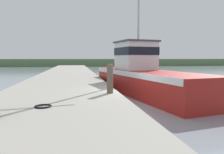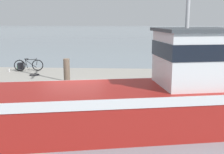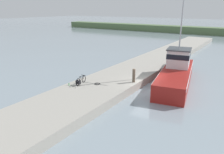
{
  "view_description": "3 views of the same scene",
  "coord_description": "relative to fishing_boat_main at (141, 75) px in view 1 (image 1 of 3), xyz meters",
  "views": [
    {
      "loc": [
        -2.7,
        -10.59,
        2.45
      ],
      "look_at": [
        -0.78,
        0.73,
        1.45
      ],
      "focal_mm": 35.0,
      "sensor_mm": 36.0,
      "label": 1
    },
    {
      "loc": [
        11.83,
        2.36,
        3.99
      ],
      "look_at": [
        0.64,
        1.69,
        1.68
      ],
      "focal_mm": 45.0,
      "sensor_mm": 36.0,
      "label": 2
    },
    {
      "loc": [
        8.5,
        -19.1,
        7.92
      ],
      "look_at": [
        -3.59,
        -0.75,
        0.95
      ],
      "focal_mm": 35.0,
      "sensor_mm": 36.0,
      "label": 3
    }
  ],
  "objects": [
    {
      "name": "ground_plane",
      "position": [
        -1.79,
        -3.99,
        -1.25
      ],
      "size": [
        320.0,
        320.0,
        0.0
      ],
      "primitive_type": "plane",
      "color": "#84939E"
    },
    {
      "name": "hose_coil",
      "position": [
        -5.57,
        -7.07,
        -0.41
      ],
      "size": [
        0.57,
        0.57,
        0.05
      ],
      "primitive_type": "torus",
      "color": "black",
      "rests_on": "dock_pier"
    },
    {
      "name": "dock_pier",
      "position": [
        -5.3,
        -3.99,
        -0.84
      ],
      "size": [
        5.77,
        80.0,
        0.81
      ],
      "primitive_type": "cube",
      "color": "#A39E93",
      "rests_on": "ground_plane"
    },
    {
      "name": "far_shoreline",
      "position": [
        28.21,
        51.09,
        -0.16
      ],
      "size": [
        180.0,
        5.0,
        2.18
      ],
      "primitive_type": "cube",
      "color": "#567047",
      "rests_on": "ground_plane"
    },
    {
      "name": "mooring_post",
      "position": [
        -2.89,
        -4.56,
        0.24
      ],
      "size": [
        0.3,
        0.3,
        1.36
      ],
      "primitive_type": "cylinder",
      "color": "brown",
      "rests_on": "dock_pier"
    },
    {
      "name": "fishing_boat_main",
      "position": [
        0.0,
        0.0,
        0.0
      ],
      "size": [
        5.07,
        13.79,
        10.46
      ],
      "rotation": [
        0.0,
        0.0,
        0.19
      ],
      "color": "maroon",
      "rests_on": "ground_plane"
    }
  ]
}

